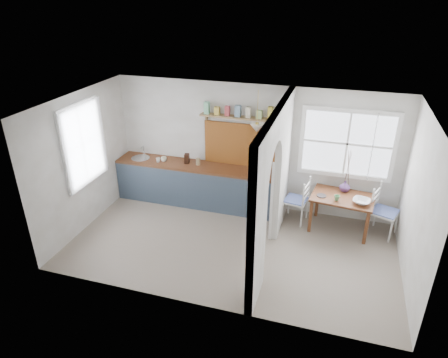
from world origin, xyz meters
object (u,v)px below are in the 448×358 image
(chair_left, at_px, (296,199))
(vase, at_px, (345,186))
(dining_table, at_px, (340,213))
(kettle, at_px, (252,169))
(chair_right, at_px, (385,211))

(chair_left, bearing_deg, vase, 111.36)
(vase, bearing_deg, dining_table, -93.68)
(chair_left, bearing_deg, kettle, -79.56)
(kettle, bearing_deg, chair_right, -14.11)
(dining_table, relative_size, kettle, 4.86)
(dining_table, relative_size, vase, 5.40)
(kettle, bearing_deg, vase, -8.23)
(chair_right, relative_size, kettle, 4.23)
(dining_table, distance_m, chair_right, 0.80)
(dining_table, height_order, vase, vase)
(dining_table, distance_m, chair_left, 0.88)
(chair_left, height_order, vase, chair_left)
(chair_left, distance_m, kettle, 1.06)
(kettle, distance_m, vase, 1.81)
(dining_table, xyz_separation_m, chair_left, (-0.87, 0.08, 0.12))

